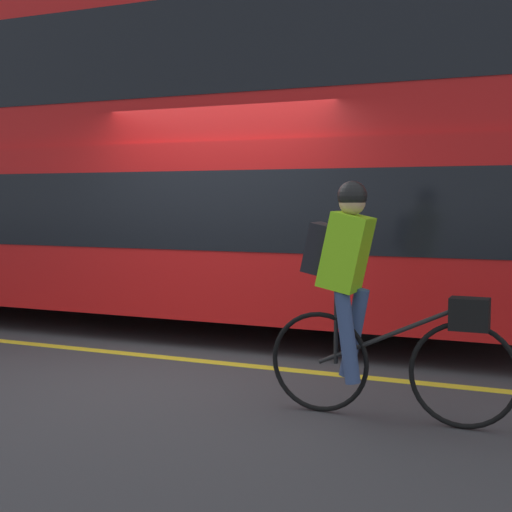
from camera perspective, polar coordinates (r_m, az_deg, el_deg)
name	(u,v)px	position (r m, az deg, el deg)	size (l,w,h in m)	color
ground_plane	(184,366)	(6.79, -5.80, -8.78)	(80.00, 80.00, 0.00)	#38383A
road_center_line	(197,360)	(7.00, -4.78, -8.32)	(50.00, 0.14, 0.01)	yellow
sidewalk_curb	(347,290)	(11.83, 7.28, -2.74)	(60.00, 2.00, 0.13)	gray
building_facade	(368,10)	(13.26, 8.94, 18.90)	(60.00, 0.30, 9.73)	brown
bus	(97,153)	(9.50, -12.61, 8.07)	(11.48, 2.53, 3.90)	black
cyclist_on_bike	(365,292)	(5.12, 8.68, -2.88)	(1.77, 0.32, 1.69)	black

